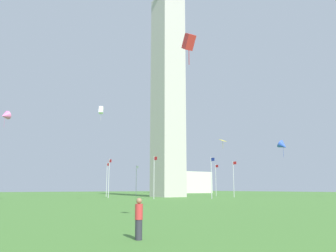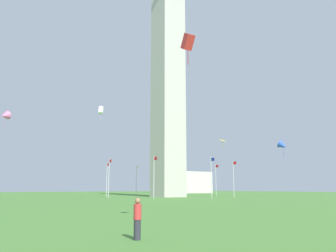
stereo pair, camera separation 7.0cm
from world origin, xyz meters
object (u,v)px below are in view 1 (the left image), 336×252
kite_blue_delta (283,146)px  distant_building (181,183)px  flagpole_se (178,179)px  kite_pink_delta (5,116)px  flagpole_n (211,176)px  flagpole_s (136,179)px  flagpole_w (109,176)px  flagpole_ne (234,177)px  kite_white_box (101,110)px  obelisk_monument (168,80)px  kite_red_box (189,42)px  flagpole_e (216,179)px  person_red_shirt (139,219)px  kite_yellow_diamond (223,141)px  flagpole_sw (107,178)px  flagpole_nw (154,175)px

kite_blue_delta → distant_building: (-81.09, 37.33, -5.33)m
flagpole_se → kite_pink_delta: 52.33m
flagpole_se → flagpole_n: bearing=-22.5°
flagpole_s → flagpole_w: size_ratio=1.00×
flagpole_ne → kite_white_box: 36.49m
obelisk_monument → kite_red_box: bearing=-33.6°
obelisk_monument → flagpole_w: obelisk_monument is taller
flagpole_e → flagpole_w: (-0.00, -30.51, 0.00)m
obelisk_monument → flagpole_w: bearing=-89.8°
person_red_shirt → kite_blue_delta: size_ratio=0.52×
obelisk_monument → flagpole_se: bearing=134.8°
flagpole_e → kite_white_box: size_ratio=3.28×
flagpole_n → distant_building: 81.28m
kite_yellow_diamond → kite_blue_delta: bearing=98.1°
flagpole_ne → distant_building: bearing=152.8°
flagpole_s → kite_white_box: bearing=-38.5°
kite_pink_delta → flagpole_sw: bearing=124.4°
person_red_shirt → kite_pink_delta: kite_pink_delta is taller
flagpole_ne → flagpole_s: size_ratio=1.00×
flagpole_e → flagpole_sw: bearing=-112.5°
obelisk_monument → person_red_shirt: 72.52m
flagpole_e → kite_red_box: (51.90, -49.79, 6.10)m
kite_yellow_diamond → kite_pink_delta: size_ratio=0.48×
flagpole_s → kite_red_box: bearing=-27.2°
obelisk_monument → kite_yellow_diamond: (30.38, -11.17, -19.66)m
flagpole_ne → flagpole_e: (-10.79, 4.47, 0.00)m
person_red_shirt → distant_building: size_ratio=0.08×
flagpole_n → flagpole_w: 21.57m
flagpole_e → flagpole_nw: size_ratio=1.00×
person_red_shirt → kite_blue_delta: bearing=-19.5°
kite_pink_delta → kite_blue_delta: bearing=65.1°
flagpole_n → flagpole_e: bearing=135.0°
flagpole_se → kite_pink_delta: kite_pink_delta is taller
distant_building → kite_blue_delta: bearing=-24.7°
person_red_shirt → kite_yellow_diamond: size_ratio=1.21×
flagpole_se → kite_red_box: size_ratio=4.21×
kite_pink_delta → kite_white_box: kite_white_box is taller
flagpole_n → flagpole_e: size_ratio=1.00×
flagpole_n → flagpole_w: size_ratio=1.00×
kite_blue_delta → flagpole_s: bearing=-171.5°
flagpole_e → flagpole_sw: size_ratio=1.00×
flagpole_se → kite_yellow_diamond: size_ratio=5.94×
kite_yellow_diamond → kite_pink_delta: (-22.88, -26.24, 4.67)m
obelisk_monument → flagpole_n: obelisk_monument is taller
flagpole_e → kite_yellow_diamond: (30.32, -26.43, 4.48)m
flagpole_s → kite_red_box: 75.76m
flagpole_w → kite_blue_delta: (27.83, 21.66, 5.26)m
flagpole_nw → kite_yellow_diamond: 20.05m
kite_yellow_diamond → person_red_shirt: bearing=-49.4°
flagpole_ne → flagpole_sw: bearing=-135.0°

